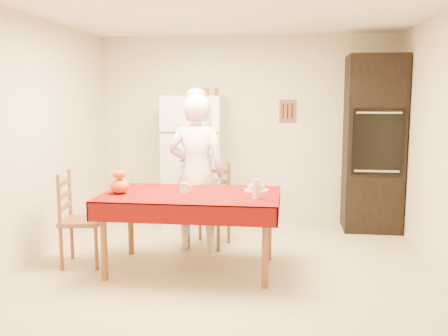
% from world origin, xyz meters
% --- Properties ---
extents(floor, '(4.50, 4.50, 0.00)m').
position_xyz_m(floor, '(0.00, 0.00, 0.00)').
color(floor, '#C2B38C').
rests_on(floor, ground).
extents(room_shell, '(4.02, 4.52, 2.51)m').
position_xyz_m(room_shell, '(0.00, 0.00, 1.62)').
color(room_shell, beige).
rests_on(room_shell, ground).
extents(refrigerator, '(0.75, 0.74, 1.70)m').
position_xyz_m(refrigerator, '(-0.65, 1.88, 0.85)').
color(refrigerator, white).
rests_on(refrigerator, floor).
extents(oven_cabinet, '(0.70, 0.62, 2.20)m').
position_xyz_m(oven_cabinet, '(1.63, 1.93, 1.10)').
color(oven_cabinet, black).
rests_on(oven_cabinet, floor).
extents(dining_table, '(1.70, 1.00, 0.76)m').
position_xyz_m(dining_table, '(-0.35, 0.12, 0.69)').
color(dining_table, brown).
rests_on(dining_table, floor).
extents(chair_far, '(0.50, 0.48, 0.95)m').
position_xyz_m(chair_far, '(-0.30, 0.99, 0.51)').
color(chair_far, brown).
rests_on(chair_far, floor).
extents(chair_left, '(0.46, 0.47, 0.95)m').
position_xyz_m(chair_left, '(-1.53, 0.12, 0.51)').
color(chair_left, brown).
rests_on(chair_left, floor).
extents(seated_woman, '(0.65, 0.45, 1.72)m').
position_xyz_m(seated_woman, '(-0.41, 0.75, 0.86)').
color(seated_woman, white).
rests_on(seated_woman, floor).
extents(coffee_mug, '(0.08, 0.08, 0.10)m').
position_xyz_m(coffee_mug, '(-0.42, 0.13, 0.81)').
color(coffee_mug, white).
rests_on(coffee_mug, dining_table).
extents(pumpkin_lower, '(0.19, 0.19, 0.14)m').
position_xyz_m(pumpkin_lower, '(-1.03, 0.03, 0.83)').
color(pumpkin_lower, red).
rests_on(pumpkin_lower, dining_table).
extents(pumpkin_upper, '(0.12, 0.12, 0.09)m').
position_xyz_m(pumpkin_upper, '(-1.03, 0.03, 0.95)').
color(pumpkin_upper, '#CF4104').
rests_on(pumpkin_upper, pumpkin_lower).
extents(wine_glass, '(0.07, 0.07, 0.18)m').
position_xyz_m(wine_glass, '(0.29, -0.03, 0.85)').
color(wine_glass, white).
rests_on(wine_glass, dining_table).
extents(bread_plate, '(0.24, 0.24, 0.02)m').
position_xyz_m(bread_plate, '(0.27, 0.30, 0.77)').
color(bread_plate, white).
rests_on(bread_plate, dining_table).
extents(bread_loaf, '(0.18, 0.10, 0.06)m').
position_xyz_m(bread_loaf, '(0.27, 0.30, 0.81)').
color(bread_loaf, '#9E744D').
rests_on(bread_loaf, bread_plate).
extents(spice_jar_left, '(0.05, 0.05, 0.10)m').
position_xyz_m(spice_jar_left, '(-0.51, 1.93, 1.75)').
color(spice_jar_left, brown).
rests_on(spice_jar_left, refrigerator).
extents(spice_jar_mid, '(0.05, 0.05, 0.10)m').
position_xyz_m(spice_jar_mid, '(-0.49, 1.93, 1.75)').
color(spice_jar_mid, brown).
rests_on(spice_jar_mid, refrigerator).
extents(spice_jar_right, '(0.05, 0.05, 0.10)m').
position_xyz_m(spice_jar_right, '(-0.37, 1.93, 1.75)').
color(spice_jar_right, brown).
rests_on(spice_jar_right, refrigerator).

